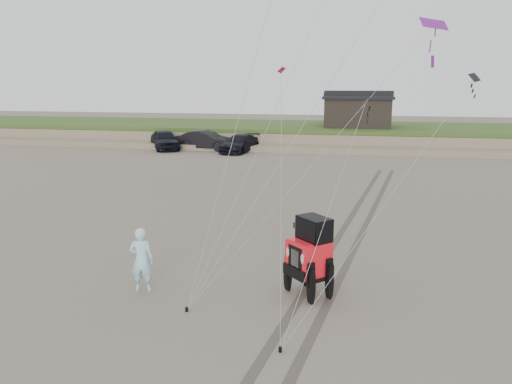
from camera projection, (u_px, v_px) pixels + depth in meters
The scene contains 11 objects.
ground at pixel (269, 317), 12.79m from camera, with size 160.00×160.00×0.00m, color #6B6054.
dune_ridge at pixel (336, 135), 48.49m from camera, with size 160.00×14.25×1.73m.
cabin at pixel (358, 110), 47.10m from camera, with size 6.40×5.40×3.35m.
truck_a at pixel (165, 140), 44.24m from camera, with size 2.04×5.07×1.73m, color black.
truck_b at pixel (205, 140), 43.99m from camera, with size 1.78×5.11×1.68m, color black.
truck_c at pixel (240, 143), 42.59m from camera, with size 2.06×5.07×1.47m, color black.
jeep at pixel (309, 265), 13.94m from camera, with size 2.09×4.85×1.81m, color red, non-canonical shape.
man at pixel (142, 260), 14.20m from camera, with size 0.69×0.45×1.89m, color #98D7EB.
stake_main at pixel (187, 309), 13.09m from camera, with size 0.08×0.08×0.12m, color black.
stake_aux at pixel (280, 349), 11.13m from camera, with size 0.08×0.08×0.12m, color black.
tire_tracks at pixel (352, 232), 20.05m from camera, with size 5.22×29.74×0.01m.
Camera 1 is at (2.01, -11.62, 5.91)m, focal length 35.00 mm.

